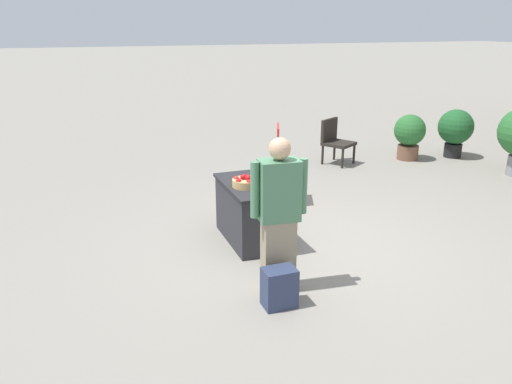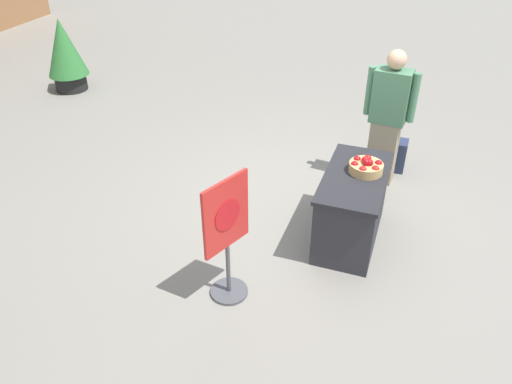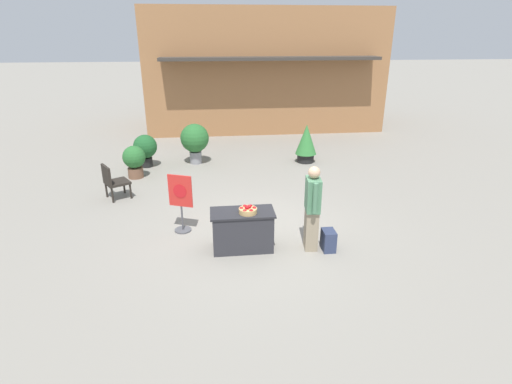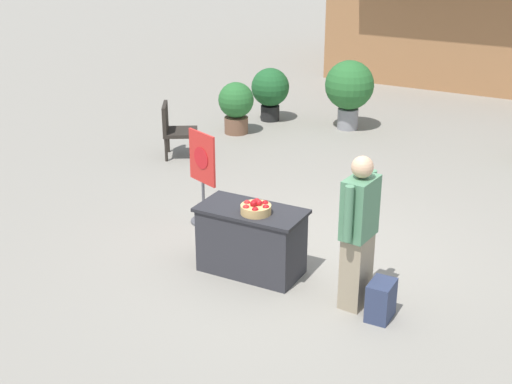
# 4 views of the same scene
# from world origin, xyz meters

# --- Properties ---
(ground_plane) EXTENTS (120.00, 120.00, 0.00)m
(ground_plane) POSITION_xyz_m (0.00, 0.00, 0.00)
(ground_plane) COLOR gray
(storefront_building) EXTENTS (10.03, 5.83, 5.02)m
(storefront_building) POSITION_xyz_m (1.51, 11.34, 2.51)
(storefront_building) COLOR #9E6B42
(storefront_building) RESTS_ON ground_plane
(display_table) EXTENTS (1.24, 0.63, 0.80)m
(display_table) POSITION_xyz_m (-0.39, -0.60, 0.40)
(display_table) COLOR #2D2D33
(display_table) RESTS_ON ground_plane
(apple_basket) EXTENTS (0.35, 0.35, 0.16)m
(apple_basket) POSITION_xyz_m (-0.29, -0.68, 0.86)
(apple_basket) COLOR tan
(apple_basket) RESTS_ON display_table
(person_visitor) EXTENTS (0.30, 0.61, 1.70)m
(person_visitor) POSITION_xyz_m (0.94, -0.74, 0.87)
(person_visitor) COLOR gray
(person_visitor) RESTS_ON ground_plane
(backpack) EXTENTS (0.24, 0.34, 0.42)m
(backpack) POSITION_xyz_m (1.27, -0.86, 0.21)
(backpack) COLOR #2D3856
(backpack) RESTS_ON ground_plane
(poster_board) EXTENTS (0.50, 0.36, 1.27)m
(poster_board) POSITION_xyz_m (-1.62, 0.31, 0.68)
(poster_board) COLOR #4C4C51
(poster_board) RESTS_ON ground_plane
(patio_chair) EXTENTS (0.75, 0.75, 0.92)m
(patio_chair) POSITION_xyz_m (-3.46, 2.36, 0.51)
(patio_chair) COLOR #28231E
(patio_chair) RESTS_ON ground_plane
(potted_plant_far_right) EXTENTS (0.66, 0.66, 0.96)m
(potted_plant_far_right) POSITION_xyz_m (-3.20, 3.99, 0.55)
(potted_plant_far_right) COLOR brown
(potted_plant_far_right) RESTS_ON ground_plane
(potted_plant_near_right) EXTENTS (0.92, 0.92, 1.31)m
(potted_plant_near_right) POSITION_xyz_m (-1.46, 5.23, 0.80)
(potted_plant_near_right) COLOR gray
(potted_plant_near_right) RESTS_ON ground_plane
(potted_plant_far_left) EXTENTS (0.69, 0.69, 1.26)m
(potted_plant_far_left) POSITION_xyz_m (2.18, 4.94, 0.68)
(potted_plant_far_left) COLOR black
(potted_plant_far_left) RESTS_ON ground_plane
(potted_plant_near_left) EXTENTS (0.74, 0.74, 1.04)m
(potted_plant_near_left) POSITION_xyz_m (-3.02, 5.03, 0.62)
(potted_plant_near_left) COLOR black
(potted_plant_near_left) RESTS_ON ground_plane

